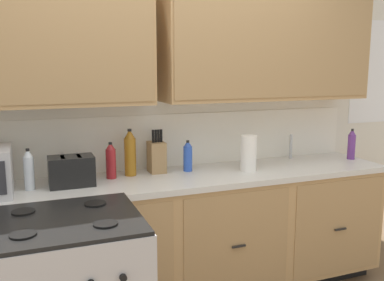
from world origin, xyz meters
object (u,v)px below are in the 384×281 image
object	(u,v)px
bottle_clear	(29,170)
bottle_red	(111,161)
paper_towel_roll	(249,153)
knife_block	(157,156)
bottle_blue	(188,156)
bottle_violet	(352,144)
toaster	(72,171)
bottle_amber	(130,153)

from	to	relation	value
bottle_clear	bottle_red	bearing A→B (deg)	10.35
paper_towel_roll	bottle_red	distance (m)	0.98
knife_block	paper_towel_roll	size ratio (longest dim) A/B	1.19
bottle_blue	bottle_violet	distance (m)	1.40
toaster	bottle_amber	xyz separation A→B (m)	(0.41, 0.12, 0.06)
knife_block	paper_towel_roll	world-z (taller)	knife_block
paper_towel_roll	bottle_clear	xyz separation A→B (m)	(-1.49, 0.05, -0.00)
bottle_red	bottle_violet	bearing A→B (deg)	-2.98
bottle_red	bottle_violet	size ratio (longest dim) A/B	0.99
knife_block	bottle_red	size ratio (longest dim) A/B	1.25
toaster	bottle_blue	xyz separation A→B (m)	(0.82, 0.09, 0.01)
knife_block	bottle_amber	distance (m)	0.21
toaster	bottle_blue	bearing A→B (deg)	6.54
bottle_violet	knife_block	bearing A→B (deg)	174.53
knife_block	bottle_blue	world-z (taller)	knife_block
toaster	bottle_clear	xyz separation A→B (m)	(-0.25, -0.00, 0.03)
toaster	paper_towel_roll	size ratio (longest dim) A/B	1.08
paper_towel_roll	bottle_blue	world-z (taller)	paper_towel_roll
bottle_red	knife_block	bearing A→B (deg)	8.80
bottle_blue	bottle_amber	size ratio (longest dim) A/B	0.69
paper_towel_roll	bottle_violet	bearing A→B (deg)	2.79
paper_towel_roll	bottle_red	xyz separation A→B (m)	(-0.97, 0.15, -0.01)
toaster	bottle_violet	bearing A→B (deg)	-0.27
bottle_red	bottle_blue	xyz separation A→B (m)	(0.56, 0.00, -0.01)
paper_towel_roll	bottle_clear	world-z (taller)	paper_towel_roll
knife_block	bottle_amber	world-z (taller)	bottle_amber
paper_towel_roll	bottle_amber	distance (m)	0.85
knife_block	paper_towel_roll	xyz separation A→B (m)	(0.63, -0.20, 0.01)
bottle_blue	bottle_amber	world-z (taller)	bottle_amber
toaster	bottle_amber	world-z (taller)	bottle_amber
bottle_clear	bottle_blue	bearing A→B (deg)	5.23
toaster	bottle_violet	world-z (taller)	bottle_violet
knife_block	bottle_clear	distance (m)	0.87
paper_towel_roll	bottle_amber	bearing A→B (deg)	167.67
bottle_amber	bottle_violet	xyz separation A→B (m)	(1.81, -0.13, -0.04)
bottle_clear	toaster	bearing A→B (deg)	0.90
bottle_red	bottle_clear	bearing A→B (deg)	-169.65
toaster	paper_towel_roll	xyz separation A→B (m)	(1.24, -0.06, 0.03)
bottle_amber	bottle_violet	distance (m)	1.81
knife_block	bottle_clear	world-z (taller)	knife_block
toaster	paper_towel_roll	distance (m)	1.24
toaster	knife_block	xyz separation A→B (m)	(0.61, 0.14, 0.02)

